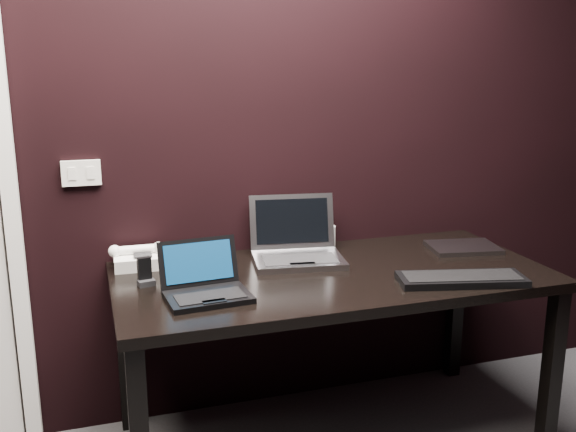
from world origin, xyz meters
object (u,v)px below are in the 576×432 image
object	(u,v)px
silver_laptop	(297,249)
closed_laptop	(463,247)
desk_phone	(137,258)
ext_keyboard	(461,279)
mobile_phone	(145,275)
netbook	(205,286)
desk	(332,290)
pen_cup	(328,235)

from	to	relation	value
silver_laptop	closed_laptop	bearing A→B (deg)	-6.28
desk_phone	silver_laptop	bearing A→B (deg)	-9.27
ext_keyboard	mobile_phone	size ratio (longest dim) A/B	4.77
desk_phone	netbook	bearing A→B (deg)	-64.01
netbook	mobile_phone	world-z (taller)	netbook
desk	ext_keyboard	world-z (taller)	ext_keyboard
closed_laptop	pen_cup	xyz separation A→B (m)	(-0.55, 0.24, 0.04)
closed_laptop	desk_phone	world-z (taller)	desk_phone
desk	desk_phone	bearing A→B (deg)	158.01
closed_laptop	pen_cup	world-z (taller)	pen_cup
netbook	closed_laptop	xyz separation A→B (m)	(1.19, 0.22, -0.03)
desk_phone	mobile_phone	size ratio (longest dim) A/B	2.15
closed_laptop	mobile_phone	world-z (taller)	mobile_phone
desk	pen_cup	bearing A→B (deg)	72.20
silver_laptop	desk_phone	bearing A→B (deg)	170.73
silver_laptop	desk_phone	distance (m)	0.65
desk	silver_laptop	xyz separation A→B (m)	(-0.09, 0.19, 0.13)
closed_laptop	desk_phone	bearing A→B (deg)	172.33
netbook	mobile_phone	xyz separation A→B (m)	(-0.19, 0.19, 0.00)
desk	silver_laptop	size ratio (longest dim) A/B	4.15
netbook	pen_cup	size ratio (longest dim) A/B	1.45
pen_cup	closed_laptop	bearing A→B (deg)	-23.89
ext_keyboard	desk_phone	distance (m)	1.27
silver_laptop	mobile_phone	bearing A→B (deg)	-169.52
pen_cup	mobile_phone	bearing A→B (deg)	-161.59
closed_laptop	desk_phone	xyz separation A→B (m)	(-1.39, 0.19, 0.03)
desk_phone	pen_cup	size ratio (longest dim) A/B	1.05
mobile_phone	pen_cup	xyz separation A→B (m)	(0.83, 0.28, 0.01)
closed_laptop	mobile_phone	size ratio (longest dim) A/B	3.14
silver_laptop	mobile_phone	size ratio (longest dim) A/B	3.92
desk	silver_laptop	world-z (taller)	silver_laptop
desk	closed_laptop	world-z (taller)	closed_laptop
pen_cup	ext_keyboard	bearing A→B (deg)	-64.04
netbook	pen_cup	xyz separation A→B (m)	(0.64, 0.47, 0.01)
desk	mobile_phone	world-z (taller)	mobile_phone
netbook	desk_phone	size ratio (longest dim) A/B	1.37
desk_phone	pen_cup	distance (m)	0.84
ext_keyboard	pen_cup	distance (m)	0.69
ext_keyboard	mobile_phone	bearing A→B (deg)	163.32
netbook	mobile_phone	size ratio (longest dim) A/B	2.94
silver_laptop	closed_laptop	size ratio (longest dim) A/B	1.25
ext_keyboard	pen_cup	bearing A→B (deg)	115.96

